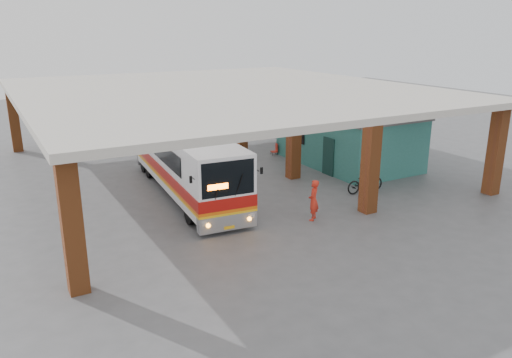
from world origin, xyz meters
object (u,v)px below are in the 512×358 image
object	(u,v)px
coach_bus	(185,160)
motorcycle	(365,182)
pedestrian	(314,200)
red_chair	(275,150)

from	to	relation	value
coach_bus	motorcycle	xyz separation A→B (m)	(7.74, -4.22, -1.13)
coach_bus	pedestrian	world-z (taller)	coach_bus
coach_bus	motorcycle	distance (m)	8.89
coach_bus	pedestrian	distance (m)	6.90
red_chair	motorcycle	bearing A→B (deg)	-78.25
pedestrian	coach_bus	bearing A→B (deg)	-102.52
pedestrian	red_chair	size ratio (longest dim) A/B	2.40
motorcycle	pedestrian	size ratio (longest dim) A/B	1.19
motorcycle	pedestrian	xyz separation A→B (m)	(-4.37, -1.75, 0.33)
coach_bus	red_chair	world-z (taller)	coach_bus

